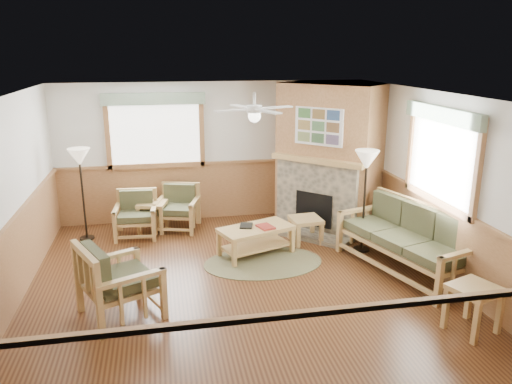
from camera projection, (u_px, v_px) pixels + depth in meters
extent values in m
cube|color=#4F2C16|center=(238.00, 282.00, 7.32)|extent=(6.00, 6.00, 0.01)
cube|color=white|center=(236.00, 95.00, 6.57)|extent=(6.00, 6.00, 0.01)
cube|color=white|center=(214.00, 152.00, 9.78)|extent=(6.00, 0.02, 2.70)
cube|color=white|center=(294.00, 293.00, 4.12)|extent=(6.00, 0.02, 2.70)
cube|color=white|center=(7.00, 206.00, 6.40)|extent=(0.02, 6.00, 2.70)
cube|color=white|center=(434.00, 183.00, 7.50)|extent=(0.02, 6.00, 2.70)
cylinder|color=brown|center=(263.00, 262.00, 7.96)|extent=(2.05, 2.05, 0.01)
cube|color=maroon|center=(266.00, 226.00, 8.13)|extent=(0.30, 0.35, 0.03)
cube|color=black|center=(246.00, 225.00, 8.19)|extent=(0.26, 0.31, 0.02)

